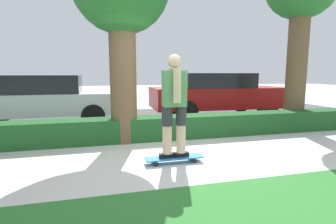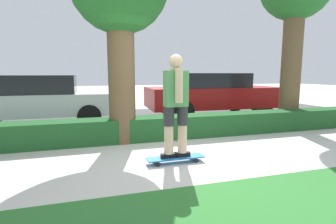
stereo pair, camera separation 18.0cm
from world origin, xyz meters
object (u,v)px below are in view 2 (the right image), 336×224
(skateboard, at_px, (176,158))
(parked_car_middle, at_px, (212,94))
(skater_person, at_px, (176,104))
(parked_car_front, at_px, (37,99))

(skateboard, height_order, parked_car_middle, parked_car_middle)
(skater_person, xyz_separation_m, parked_car_front, (-2.72, 4.21, -0.23))
(skateboard, relative_size, parked_car_front, 0.22)
(skateboard, distance_m, parked_car_middle, 5.09)
(skateboard, xyz_separation_m, skater_person, (-0.00, 0.00, 0.90))
(skateboard, xyz_separation_m, parked_car_front, (-2.72, 4.21, 0.66))
(parked_car_middle, bearing_deg, skateboard, -120.86)
(parked_car_middle, bearing_deg, skater_person, -120.86)
(parked_car_front, height_order, parked_car_middle, parked_car_middle)
(skateboard, bearing_deg, skater_person, 170.54)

